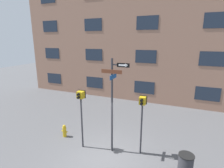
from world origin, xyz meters
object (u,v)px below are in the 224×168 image
Objects in this scene: fire_hydrant at (64,131)px; trash_bin at (185,165)px; pedestrian_signal_right at (142,111)px; street_sign_pole at (113,99)px; pedestrian_signal_left at (81,105)px.

fire_hydrant is 6.26m from trash_bin.
fire_hydrant is at bearing -177.57° from pedestrian_signal_right.
trash_bin is at bearing -7.49° from street_sign_pole.
pedestrian_signal_left is 4.22× the size of fire_hydrant.
pedestrian_signal_right reaches higher than trash_bin.
street_sign_pole reaches higher than fire_hydrant.
street_sign_pole is 6.43× the size of fire_hydrant.
trash_bin is at bearing -1.74° from pedestrian_signal_left.
pedestrian_signal_left is 1.04× the size of pedestrian_signal_right.
pedestrian_signal_left is 5.10m from trash_bin.
pedestrian_signal_right is (1.26, 0.36, -0.50)m from street_sign_pole.
pedestrian_signal_right is at bearing 15.80° from street_sign_pole.
street_sign_pole is 4.73× the size of trash_bin.
street_sign_pole is 1.40m from pedestrian_signal_right.
pedestrian_signal_left is at bearing -169.68° from street_sign_pole.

